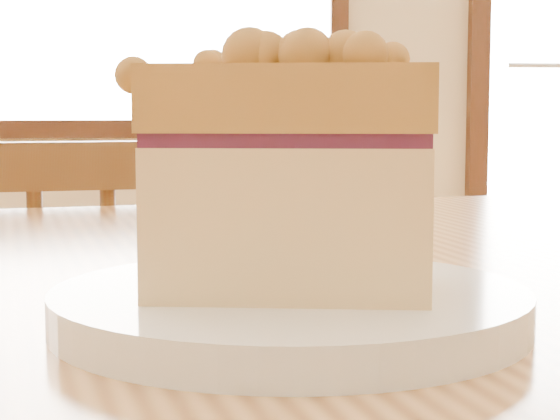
% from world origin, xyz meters
% --- Properties ---
extents(plate, '(0.22, 0.22, 0.02)m').
position_xyz_m(plate, '(0.28, 0.07, 0.76)').
color(plate, white).
rests_on(plate, cafe_table_main).
extents(cake_slice, '(0.14, 0.12, 0.12)m').
position_xyz_m(cake_slice, '(0.28, 0.07, 0.82)').
color(cake_slice, '#FBD38E').
rests_on(cake_slice, plate).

